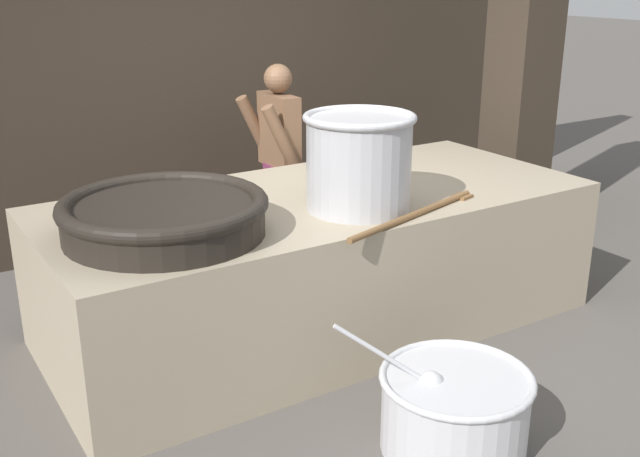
% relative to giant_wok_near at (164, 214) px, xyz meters
% --- Properties ---
extents(ground_plane, '(60.00, 60.00, 0.00)m').
position_rel_giant_wok_near_xyz_m(ground_plane, '(1.17, 0.20, -1.08)').
color(ground_plane, '#56514C').
extents(back_wall, '(8.90, 0.24, 3.71)m').
position_rel_giant_wok_near_xyz_m(back_wall, '(1.17, 2.53, 0.78)').
color(back_wall, '#382D23').
rests_on(back_wall, ground_plane).
extents(support_pillar, '(0.49, 0.49, 3.71)m').
position_rel_giant_wok_near_xyz_m(support_pillar, '(3.83, 0.96, 0.78)').
color(support_pillar, '#382D23').
rests_on(support_pillar, ground_plane).
extents(hearth_platform, '(3.70, 1.63, 0.95)m').
position_rel_giant_wok_near_xyz_m(hearth_platform, '(1.17, 0.20, -0.60)').
color(hearth_platform, tan).
rests_on(hearth_platform, ground_plane).
extents(giant_wok_near, '(1.19, 1.19, 0.23)m').
position_rel_giant_wok_near_xyz_m(giant_wok_near, '(0.00, 0.00, 0.00)').
color(giant_wok_near, black).
rests_on(giant_wok_near, hearth_platform).
extents(stock_pot, '(0.70, 0.70, 0.61)m').
position_rel_giant_wok_near_xyz_m(stock_pot, '(1.22, -0.18, 0.19)').
color(stock_pot, '#B7B7BC').
rests_on(stock_pot, hearth_platform).
extents(stirring_paddle, '(1.21, 0.41, 0.04)m').
position_rel_giant_wok_near_xyz_m(stirring_paddle, '(1.46, -0.50, -0.11)').
color(stirring_paddle, brown).
rests_on(stirring_paddle, hearth_platform).
extents(cook, '(0.40, 0.62, 1.67)m').
position_rel_giant_wok_near_xyz_m(cook, '(1.55, 1.44, -0.17)').
color(cook, brown).
rests_on(cook, ground_plane).
extents(prep_bowl_vegetables, '(0.97, 0.80, 0.75)m').
position_rel_giant_wok_near_xyz_m(prep_bowl_vegetables, '(0.98, -1.41, -0.84)').
color(prep_bowl_vegetables, silver).
rests_on(prep_bowl_vegetables, ground_plane).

